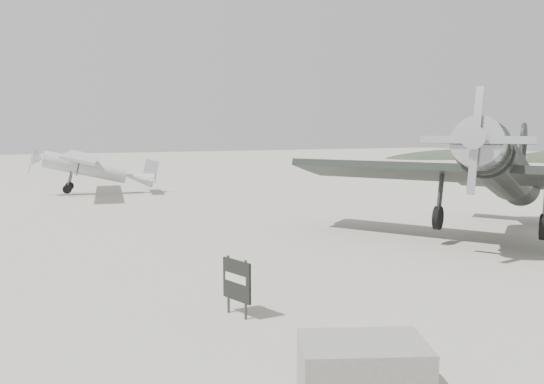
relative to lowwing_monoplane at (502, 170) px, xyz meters
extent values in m
plane|color=#999788|center=(-4.90, 3.81, -2.34)|extent=(160.00, 160.00, 0.00)
ellipsoid|color=#2A3526|center=(45.10, 43.81, -2.34)|extent=(32.00, 16.00, 5.20)
cylinder|color=black|center=(-0.39, -0.23, 0.08)|extent=(5.11, 3.87, 1.59)
cone|color=black|center=(2.84, 1.65, 0.14)|extent=(3.29, 2.75, 1.47)
cylinder|color=#B1B3B6|center=(-3.38, -1.96, 0.08)|extent=(1.59, 1.73, 1.40)
cone|color=#B1B3B6|center=(-3.96, -2.30, 0.08)|extent=(0.66, 0.75, 0.63)
cube|color=#B1B3B6|center=(-3.90, -2.26, 0.08)|extent=(0.16, 0.21, 2.94)
ellipsoid|color=black|center=(-0.59, -0.34, 0.78)|extent=(1.46, 1.29, 0.52)
cube|color=black|center=(-1.07, -0.62, -0.31)|extent=(8.88, 12.95, 0.25)
cube|color=black|center=(3.63, 2.11, 0.20)|extent=(3.47, 4.74, 0.11)
cube|color=black|center=(3.77, 2.19, 1.16)|extent=(1.23, 0.78, 2.04)
cylinder|color=black|center=(-0.70, -2.17, -1.87)|extent=(0.76, 0.54, 0.77)
cylinder|color=black|center=(-2.23, 0.47, -1.87)|extent=(0.76, 0.54, 0.77)
cylinder|color=#333333|center=(-2.23, 0.47, -1.11)|extent=(0.17, 0.17, 1.59)
cylinder|color=black|center=(3.87, 2.25, -0.35)|extent=(0.26, 0.20, 0.25)
cylinder|color=#ACAEB2|center=(-10.66, 20.02, -0.74)|extent=(4.72, 1.76, 0.98)
cone|color=#ACAEB2|center=(-7.59, 19.48, -0.74)|extent=(1.73, 1.15, 0.89)
cone|color=#ACAEB2|center=(-13.20, 20.46, -0.74)|extent=(0.69, 1.00, 0.92)
cube|color=#ACAEB2|center=(-13.55, 20.52, -0.74)|extent=(0.07, 0.13, 1.96)
cube|color=#ACAEB2|center=(-11.01, 20.08, -0.19)|extent=(3.36, 9.93, 0.16)
cube|color=#ACAEB2|center=(-7.15, 19.40, -0.70)|extent=(1.31, 3.12, 0.07)
cube|color=#ACAEB2|center=(-7.07, 19.39, -0.12)|extent=(0.80, 0.21, 1.16)
cylinder|color=black|center=(-11.53, 19.18, -2.10)|extent=(0.51, 0.21, 0.50)
cylinder|color=black|center=(-11.19, 21.10, -2.10)|extent=(0.51, 0.21, 0.50)
cylinder|color=#333333|center=(-11.53, 19.18, -1.59)|extent=(0.09, 0.09, 1.07)
cylinder|color=#333333|center=(-11.19, 21.10, -1.59)|extent=(0.09, 0.09, 1.07)
cylinder|color=black|center=(-6.98, 19.37, -1.01)|extent=(0.17, 0.09, 0.16)
cube|color=slate|center=(-10.89, -6.81, -1.92)|extent=(1.97, 1.66, 0.84)
cylinder|color=#333333|center=(-10.99, -3.21, -1.76)|extent=(0.07, 0.07, 1.17)
cylinder|color=#333333|center=(-11.13, -2.68, -1.76)|extent=(0.07, 0.07, 1.17)
cube|color=black|center=(-11.06, -2.94, -1.62)|extent=(0.27, 0.80, 0.81)
cube|color=beige|center=(-11.09, -2.95, -1.58)|extent=(0.18, 0.61, 0.16)
camera|label=1|loc=(-15.10, -12.31, 1.28)|focal=35.00mm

